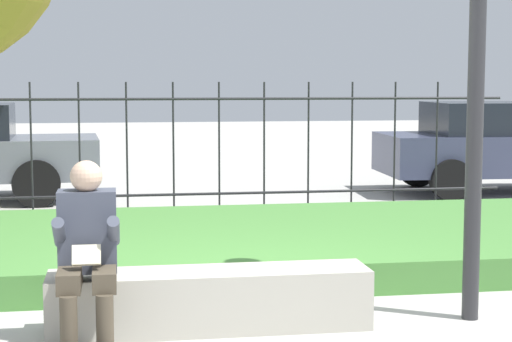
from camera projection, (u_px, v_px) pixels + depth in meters
name	position (u px, v px, depth m)	size (l,w,h in m)	color
ground_plane	(257.00, 327.00, 6.05)	(60.00, 60.00, 0.00)	#B2AFA8
stone_bench	(210.00, 303.00, 5.98)	(2.24, 0.46, 0.42)	#B7B2A3
person_seated_reader	(87.00, 248.00, 5.54)	(0.42, 0.73, 1.22)	black
grass_berm	(218.00, 244.00, 8.40)	(9.87, 3.41, 0.27)	#4C893D
iron_fence	(196.00, 149.00, 10.47)	(7.87, 0.03, 1.72)	#232326
car_parked_right	(509.00, 145.00, 13.31)	(4.11, 2.00, 1.40)	#383D56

